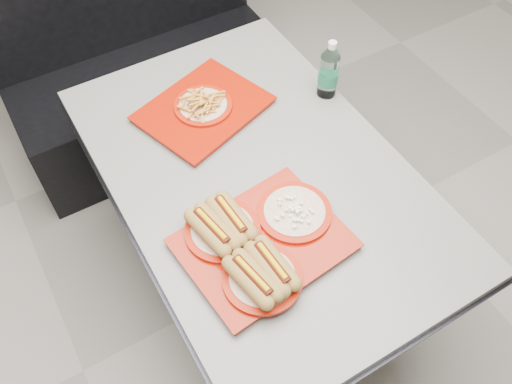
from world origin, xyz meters
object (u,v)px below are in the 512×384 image
diner_table (258,201)px  tray_far (203,107)px  tray_near (257,242)px  booth_bench (143,65)px  water_bottle (329,72)px

diner_table → tray_far: 0.39m
diner_table → tray_far: size_ratio=2.79×
tray_near → tray_far: bearing=78.0°
booth_bench → diner_table: bearing=-90.0°
booth_bench → tray_near: bearing=-96.5°
diner_table → tray_near: 0.36m
booth_bench → tray_near: (-0.15, -1.35, 0.39)m
water_bottle → tray_far: bearing=161.8°
water_bottle → booth_bench: bearing=114.2°
diner_table → booth_bench: booth_bench is taller
booth_bench → water_bottle: booth_bench is taller
tray_far → water_bottle: size_ratio=2.21×
diner_table → booth_bench: size_ratio=1.05×
tray_far → water_bottle: water_bottle is taller
diner_table → tray_far: bearing=94.9°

